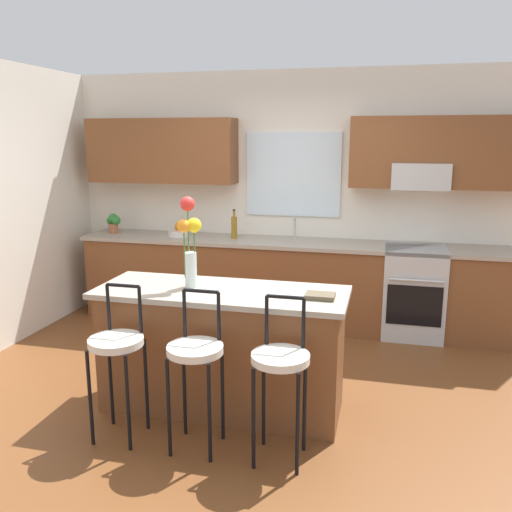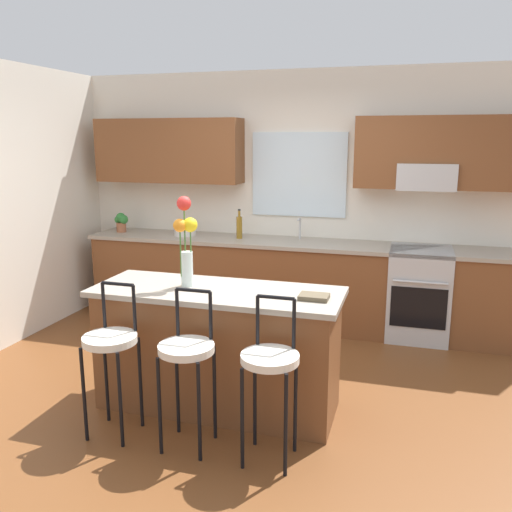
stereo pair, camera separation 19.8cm
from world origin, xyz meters
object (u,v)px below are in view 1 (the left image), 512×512
Objects in this scene: oven_range at (413,292)px; flower_vase at (190,239)px; bar_stool_near at (117,348)px; bar_stool_middle at (196,356)px; cookbook at (320,296)px; fruit_bowl_oranges at (179,231)px; bar_stool_far at (281,365)px; kitchen_island at (222,349)px; potted_plant_small at (113,222)px; bottle_olive_oil at (234,227)px.

oven_range is 1.39× the size of flower_vase.
bar_stool_middle is at bearing 0.00° from bar_stool_near.
flower_vase is at bearing 176.38° from cookbook.
bar_stool_middle is 2.76m from fruit_bowl_oranges.
bar_stool_far is at bearing 0.00° from bar_stool_near.
kitchen_island is at bearing -4.98° from flower_vase.
fruit_bowl_oranges is 0.81m from potted_plant_small.
bar_stool_far is 3.53m from potted_plant_small.
oven_range is at bearing -0.40° from potted_plant_small.
oven_range is 0.88× the size of bar_stool_near.
kitchen_island is 2.75× the size of flower_vase.
bar_stool_middle is at bearing -120.11° from oven_range.
bottle_olive_oil reaches higher than cookbook.
bar_stool_far reaches higher than kitchen_island.
oven_range is 2.40m from kitchen_island.
bottle_olive_oil is (0.08, 2.51, 0.41)m from bar_stool_near.
cookbook is (0.96, -0.06, -0.34)m from flower_vase.
potted_plant_small is at bearing 118.46° from bar_stool_near.
potted_plant_small is at bearing 127.30° from bar_stool_middle.
bar_stool_near is 5.21× the size of cookbook.
oven_range is 2.87m from bar_stool_middle.
kitchen_island is 2.09m from bottle_olive_oil.
bar_stool_far is at bearing 0.00° from bar_stool_middle.
oven_range is 0.50× the size of kitchen_island.
bar_stool_middle is at bearing -52.70° from potted_plant_small.
bar_stool_near is at bearing -118.26° from flower_vase.
bar_stool_far is (0.55, 0.00, 0.00)m from bar_stool_middle.
bar_stool_middle reaches higher than oven_range.
potted_plant_small reaches higher than cookbook.
bar_stool_middle is at bearing -90.00° from kitchen_island.
cookbook is at bearing 71.72° from bar_stool_far.
flower_vase reaches higher than bar_stool_far.
oven_range is 0.88× the size of bar_stool_middle.
bottle_olive_oil is (-0.47, 2.51, 0.41)m from bar_stool_middle.
oven_range is 2.67m from flower_vase.
oven_range is at bearing 59.89° from bar_stool_middle.
bottle_olive_oil is at bearing 88.08° from bar_stool_near.
bar_stool_far is at bearing -109.71° from oven_range.
potted_plant_small reaches higher than kitchen_island.
kitchen_island is at bearing 90.00° from bar_stool_middle.
bottle_olive_oil is at bearing 0.04° from potted_plant_small.
oven_range is at bearing 53.25° from kitchen_island.
kitchen_island is 1.75× the size of bar_stool_middle.
fruit_bowl_oranges is at bearing 179.34° from oven_range.
bottle_olive_oil is 1.44m from potted_plant_small.
fruit_bowl_oranges is at bearing 114.07° from flower_vase.
bar_stool_far is 4.34× the size of fruit_bowl_oranges.
kitchen_island is at bearing 45.21° from bar_stool_near.
fruit_bowl_oranges is (-1.11, 1.96, 0.51)m from kitchen_island.
fruit_bowl_oranges reaches higher than oven_range.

